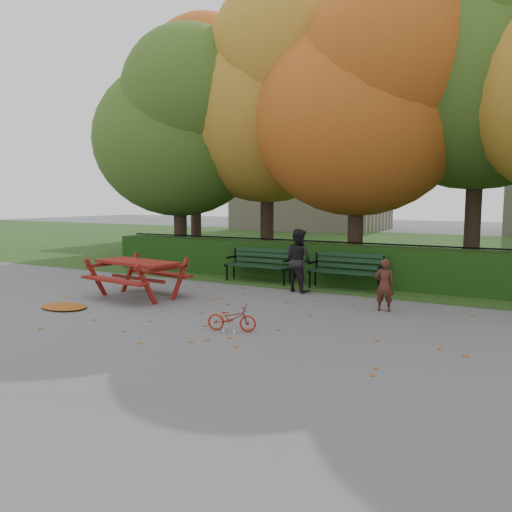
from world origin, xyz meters
The scene contains 18 objects.
ground centered at (0.00, 0.00, 0.00)m, with size 90.00×90.00×0.00m, color slate.
grass_strip centered at (0.00, 14.00, 0.01)m, with size 90.00×90.00×0.00m, color #203C19.
building_left centered at (-9.00, 26.00, 7.50)m, with size 10.00×7.00×15.00m, color #B1A58A.
hedge centered at (0.00, 4.50, 0.50)m, with size 13.00×0.90×1.00m, color black.
iron_fence centered at (0.00, 5.30, 0.54)m, with size 14.00×0.04×1.02m.
tree_a centered at (-5.19, 5.58, 4.52)m, with size 5.88×5.60×7.48m.
tree_b centered at (-2.44, 6.75, 5.40)m, with size 6.72×6.40×8.79m.
tree_c centered at (0.83, 5.96, 4.82)m, with size 6.30×6.00×8.00m.
tree_d centered at (3.88, 7.23, 5.98)m, with size 7.14×6.80×9.58m.
tree_f centered at (-7.13, 9.24, 5.69)m, with size 6.93×6.60×9.19m.
bench_left centered at (-1.30, 3.70, 0.52)m, with size 1.80×0.57×0.88m.
bench_right centered at (1.10, 3.70, 0.52)m, with size 1.80×0.57×0.88m.
picnic_table centered at (-2.66, 0.50, 0.64)m, with size 2.11×1.79×0.94m.
leaf_pile centered at (-3.22, -1.06, 0.04)m, with size 1.03×0.71×0.07m, color brown.
leaf_scatter centered at (0.00, 0.30, 0.01)m, with size 9.00×5.70×0.01m, color brown, non-canonical shape.
child centered at (2.49, 1.81, 0.51)m, with size 0.38×0.25×1.03m, color #432015.
adult centered at (0.17, 2.90, 0.75)m, with size 0.73×0.57×1.49m, color black.
bicycle centered at (0.67, -0.91, 0.22)m, with size 0.29×0.83×0.44m, color maroon.
Camera 1 is at (4.92, -7.83, 2.19)m, focal length 35.00 mm.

